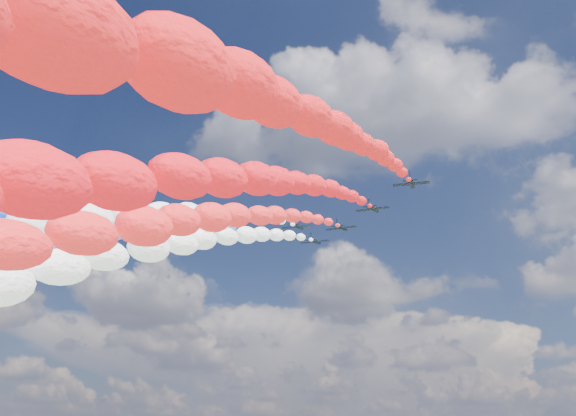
% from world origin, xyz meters
% --- Properties ---
extents(jet_0, '(8.79, 11.62, 4.46)m').
position_xyz_m(jet_0, '(-35.36, -6.74, 98.35)').
color(jet_0, black).
extents(jet_1, '(8.54, 11.44, 4.46)m').
position_xyz_m(jet_1, '(-23.62, 5.74, 98.35)').
color(jet_1, black).
extents(trail_1, '(5.77, 132.56, 49.77)m').
position_xyz_m(trail_1, '(-23.62, -62.18, 75.46)').
color(trail_1, blue).
extents(jet_2, '(8.15, 11.16, 4.46)m').
position_xyz_m(jet_2, '(-11.37, 17.23, 98.35)').
color(jet_2, black).
extents(trail_2, '(5.77, 132.56, 49.77)m').
position_xyz_m(trail_2, '(-11.37, -50.68, 75.46)').
color(trail_2, blue).
extents(jet_3, '(8.40, 11.34, 4.46)m').
position_xyz_m(jet_3, '(-0.18, 12.96, 98.35)').
color(jet_3, black).
extents(trail_3, '(5.77, 132.56, 49.77)m').
position_xyz_m(trail_3, '(-0.18, -54.95, 75.46)').
color(trail_3, white).
extents(jet_4, '(8.55, 11.45, 4.46)m').
position_xyz_m(jet_4, '(0.68, 27.09, 98.35)').
color(jet_4, black).
extents(trail_4, '(5.77, 132.56, 49.77)m').
position_xyz_m(trail_4, '(0.68, -40.83, 75.46)').
color(trail_4, white).
extents(jet_5, '(8.79, 11.62, 4.46)m').
position_xyz_m(jet_5, '(10.68, 17.45, 98.35)').
color(jet_5, black).
extents(trail_5, '(5.77, 132.56, 49.77)m').
position_xyz_m(trail_5, '(10.68, -50.46, 75.46)').
color(trail_5, red).
extents(jet_6, '(8.73, 11.57, 4.46)m').
position_xyz_m(jet_6, '(21.55, 5.61, 98.35)').
color(jet_6, black).
extents(trail_6, '(5.77, 132.56, 49.77)m').
position_xyz_m(trail_6, '(21.55, -62.31, 75.46)').
color(trail_6, red).
extents(jet_7, '(8.72, 11.57, 4.46)m').
position_xyz_m(jet_7, '(32.82, -7.92, 98.35)').
color(jet_7, black).
extents(trail_7, '(5.77, 132.56, 49.77)m').
position_xyz_m(trail_7, '(32.82, -75.84, 75.46)').
color(trail_7, red).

